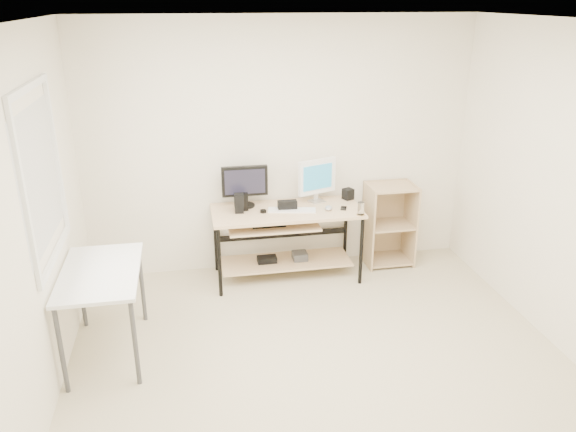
{
  "coord_description": "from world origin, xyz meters",
  "views": [
    {
      "loc": [
        -0.95,
        -3.52,
        2.75
      ],
      "look_at": [
        -0.05,
        1.3,
        0.82
      ],
      "focal_mm": 35.0,
      "sensor_mm": 36.0,
      "label": 1
    }
  ],
  "objects_px": {
    "desk": "(284,229)",
    "side_table": "(101,280)",
    "black_monitor": "(245,184)",
    "shelf_unit": "(388,223)",
    "white_imac": "(317,178)",
    "audio_controller": "(243,202)"
  },
  "relations": [
    {
      "from": "black_monitor",
      "to": "white_imac",
      "type": "bearing_deg",
      "value": -0.62
    },
    {
      "from": "shelf_unit",
      "to": "black_monitor",
      "type": "bearing_deg",
      "value": 179.68
    },
    {
      "from": "white_imac",
      "to": "audio_controller",
      "type": "relative_size",
      "value": 2.53
    },
    {
      "from": "desk",
      "to": "white_imac",
      "type": "relative_size",
      "value": 3.28
    },
    {
      "from": "desk",
      "to": "black_monitor",
      "type": "bearing_deg",
      "value": 155.45
    },
    {
      "from": "desk",
      "to": "black_monitor",
      "type": "relative_size",
      "value": 3.24
    },
    {
      "from": "black_monitor",
      "to": "white_imac",
      "type": "relative_size",
      "value": 1.01
    },
    {
      "from": "white_imac",
      "to": "black_monitor",
      "type": "bearing_deg",
      "value": 159.48
    },
    {
      "from": "side_table",
      "to": "black_monitor",
      "type": "distance_m",
      "value": 1.81
    },
    {
      "from": "desk",
      "to": "black_monitor",
      "type": "xyz_separation_m",
      "value": [
        -0.37,
        0.17,
        0.45
      ]
    },
    {
      "from": "desk",
      "to": "black_monitor",
      "type": "height_order",
      "value": "black_monitor"
    },
    {
      "from": "shelf_unit",
      "to": "black_monitor",
      "type": "relative_size",
      "value": 1.95
    },
    {
      "from": "black_monitor",
      "to": "shelf_unit",
      "type": "bearing_deg",
      "value": -0.21
    },
    {
      "from": "black_monitor",
      "to": "audio_controller",
      "type": "height_order",
      "value": "black_monitor"
    },
    {
      "from": "desk",
      "to": "side_table",
      "type": "distance_m",
      "value": 1.97
    },
    {
      "from": "white_imac",
      "to": "desk",
      "type": "bearing_deg",
      "value": -176.72
    },
    {
      "from": "black_monitor",
      "to": "side_table",
      "type": "bearing_deg",
      "value": -136.14
    },
    {
      "from": "black_monitor",
      "to": "desk",
      "type": "bearing_deg",
      "value": -24.44
    },
    {
      "from": "side_table",
      "to": "white_imac",
      "type": "xyz_separation_m",
      "value": [
        2.03,
        1.22,
        0.34
      ]
    },
    {
      "from": "side_table",
      "to": "black_monitor",
      "type": "xyz_separation_m",
      "value": [
        1.28,
        1.23,
        0.32
      ]
    },
    {
      "from": "desk",
      "to": "shelf_unit",
      "type": "xyz_separation_m",
      "value": [
        1.18,
        0.16,
        -0.09
      ]
    },
    {
      "from": "black_monitor",
      "to": "white_imac",
      "type": "xyz_separation_m",
      "value": [
        0.75,
        -0.01,
        0.02
      ]
    }
  ]
}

